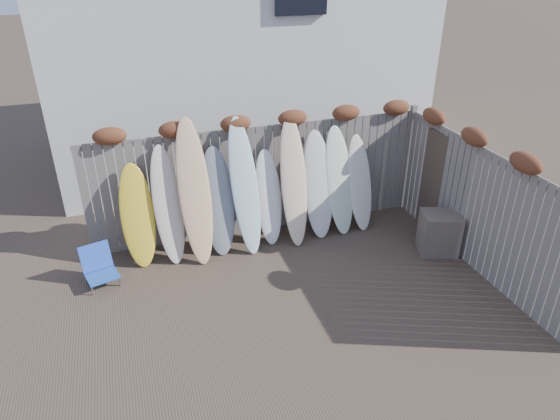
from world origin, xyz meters
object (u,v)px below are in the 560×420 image
object	(u,v)px
surfboard_0	(138,216)
lattice_panel	(445,190)
wooden_crate	(439,233)
beach_chair	(99,266)

from	to	relation	value
surfboard_0	lattice_panel	bearing A→B (deg)	-7.84
lattice_panel	surfboard_0	bearing A→B (deg)	166.15
wooden_crate	lattice_panel	bearing A→B (deg)	54.70
beach_chair	lattice_panel	world-z (taller)	lattice_panel
lattice_panel	surfboard_0	size ratio (longest dim) A/B	1.08
beach_chair	surfboard_0	distance (m)	0.98
surfboard_0	beach_chair	bearing A→B (deg)	-145.53
beach_chair	lattice_panel	xyz separation A→B (m)	(5.87, -0.41, 0.65)
beach_chair	wooden_crate	bearing A→B (deg)	-8.78
beach_chair	surfboard_0	bearing A→B (deg)	32.92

